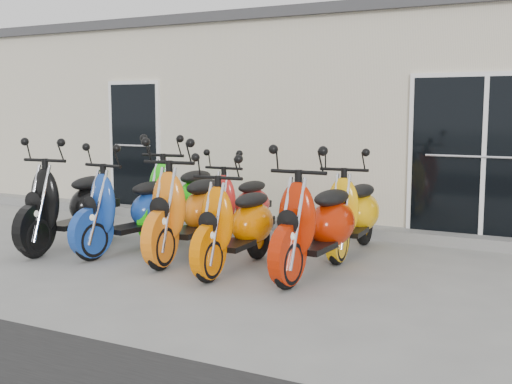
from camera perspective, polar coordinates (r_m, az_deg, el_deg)
ground at (r=7.98m, az=-2.00°, el=-5.84°), size 80.00×80.00×0.00m
building at (r=12.56m, az=9.82°, el=6.24°), size 14.00×6.00×3.20m
roof_cap at (r=12.64m, az=9.99°, el=13.87°), size 14.20×6.20×0.16m
front_step at (r=9.74m, az=3.87°, el=-2.99°), size 14.00×0.40×0.15m
door_left at (r=11.38m, az=-10.72°, el=4.40°), size 1.07×0.08×2.22m
door_right at (r=9.03m, az=19.65°, el=3.36°), size 2.02×0.08×2.22m
scooter_front_black at (r=8.76m, az=-16.18°, el=-0.03°), size 0.88×2.05×1.48m
scooter_front_blue at (r=8.36m, az=-11.13°, el=-0.44°), size 0.94×1.99×1.42m
scooter_front_orange_a at (r=7.90m, az=-6.07°, el=-0.46°), size 0.97×2.11×1.50m
scooter_front_orange_b at (r=7.26m, az=-1.78°, el=-1.69°), size 0.72×1.86×1.36m
scooter_front_red at (r=7.06m, az=5.38°, el=-1.55°), size 0.80×2.01×1.47m
scooter_back_green at (r=9.20m, az=-6.70°, el=0.59°), size 0.86×2.06×1.49m
scooter_back_red at (r=8.86m, az=-1.54°, el=-0.23°), size 0.66×1.77×1.30m
scooter_back_yellow at (r=8.14m, az=8.63°, el=-0.73°), size 0.78×1.90×1.38m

